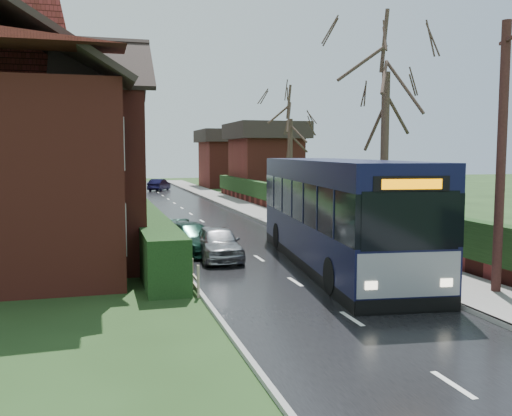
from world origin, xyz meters
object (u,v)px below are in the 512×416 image
object	(u,v)px
brick_house	(12,141)
telegraph_pole	(501,159)
bus	(337,214)
car_silver	(218,243)
car_green	(191,238)
bus_stop_sign	(365,217)

from	to	relation	value
brick_house	telegraph_pole	bearing A→B (deg)	-35.84
bus	car_silver	world-z (taller)	bus
brick_house	telegraph_pole	xyz separation A→B (m)	(13.53, -9.78, -0.62)
brick_house	car_silver	distance (m)	8.51
car_green	telegraph_pole	bearing A→B (deg)	-66.37
telegraph_pole	bus_stop_sign	bearing A→B (deg)	130.05
car_green	car_silver	bearing A→B (deg)	-80.69
brick_house	bus_stop_sign	size ratio (longest dim) A/B	5.59
bus	telegraph_pole	size ratio (longest dim) A/B	1.67
brick_house	car_green	xyz separation A→B (m)	(6.49, -0.78, -3.79)
bus	car_green	xyz separation A→B (m)	(-4.44, 4.04, -1.25)
telegraph_pole	brick_house	bearing A→B (deg)	165.73
bus	car_green	distance (m)	6.13
brick_house	bus	size ratio (longest dim) A/B	1.18
bus_stop_sign	telegraph_pole	xyz separation A→B (m)	(1.60, -4.79, 2.04)
bus	car_green	world-z (taller)	bus
car_silver	brick_house	bearing A→B (deg)	162.67
car_silver	telegraph_pole	xyz separation A→B (m)	(6.30, -7.31, 3.13)
car_green	bus	bearing A→B (deg)	-56.73
brick_house	bus	world-z (taller)	brick_house
brick_house	bus_stop_sign	distance (m)	13.20
car_silver	telegraph_pole	distance (m)	10.15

